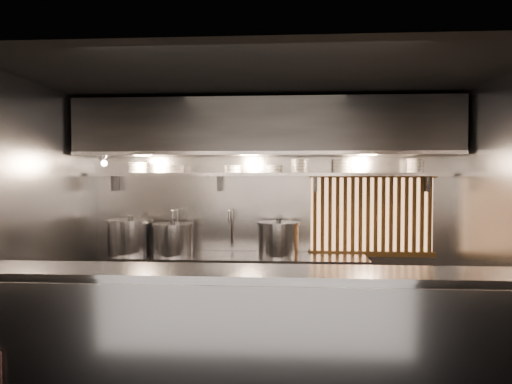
# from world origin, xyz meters

# --- Properties ---
(floor) EXTENTS (4.50, 4.50, 0.00)m
(floor) POSITION_xyz_m (0.00, 0.00, 0.00)
(floor) COLOR black
(floor) RESTS_ON ground
(ceiling) EXTENTS (4.50, 4.50, 0.00)m
(ceiling) POSITION_xyz_m (0.00, 0.00, 2.80)
(ceiling) COLOR black
(ceiling) RESTS_ON wall_back
(wall_back) EXTENTS (4.50, 0.00, 4.50)m
(wall_back) POSITION_xyz_m (0.00, 1.50, 1.40)
(wall_back) COLOR gray
(wall_back) RESTS_ON floor
(wall_left) EXTENTS (0.00, 3.00, 3.00)m
(wall_left) POSITION_xyz_m (-2.25, 0.00, 1.40)
(wall_left) COLOR gray
(wall_left) RESTS_ON floor
(wall_right) EXTENTS (0.00, 3.00, 3.00)m
(wall_right) POSITION_xyz_m (2.25, 0.00, 1.40)
(wall_right) COLOR gray
(wall_right) RESTS_ON floor
(serving_counter) EXTENTS (4.50, 0.56, 1.13)m
(serving_counter) POSITION_xyz_m (0.00, -0.96, 0.57)
(serving_counter) COLOR #95959A
(serving_counter) RESTS_ON floor
(cooking_bench) EXTENTS (3.00, 0.70, 0.90)m
(cooking_bench) POSITION_xyz_m (-0.30, 1.13, 0.45)
(cooking_bench) COLOR #95959A
(cooking_bench) RESTS_ON floor
(bowl_shelf) EXTENTS (4.40, 0.34, 0.04)m
(bowl_shelf) POSITION_xyz_m (0.00, 1.32, 1.88)
(bowl_shelf) COLOR #95959A
(bowl_shelf) RESTS_ON wall_back
(exhaust_hood) EXTENTS (4.40, 0.81, 0.65)m
(exhaust_hood) POSITION_xyz_m (0.00, 1.10, 2.42)
(exhaust_hood) COLOR #2D2D30
(exhaust_hood) RESTS_ON ceiling
(wood_screen) EXTENTS (1.56, 0.09, 1.04)m
(wood_screen) POSITION_xyz_m (1.30, 1.45, 1.38)
(wood_screen) COLOR #FFB272
(wood_screen) RESTS_ON wall_back
(faucet_left) EXTENTS (0.04, 0.30, 0.50)m
(faucet_left) POSITION_xyz_m (-1.15, 1.37, 1.31)
(faucet_left) COLOR silver
(faucet_left) RESTS_ON wall_back
(faucet_right) EXTENTS (0.04, 0.30, 0.50)m
(faucet_right) POSITION_xyz_m (-0.45, 1.37, 1.31)
(faucet_right) COLOR silver
(faucet_right) RESTS_ON wall_back
(heat_lamp) EXTENTS (0.25, 0.35, 0.20)m
(heat_lamp) POSITION_xyz_m (-1.90, 0.85, 2.07)
(heat_lamp) COLOR #95959A
(heat_lamp) RESTS_ON exhaust_hood
(pendant_bulb) EXTENTS (0.09, 0.09, 0.19)m
(pendant_bulb) POSITION_xyz_m (-0.10, 1.20, 1.96)
(pendant_bulb) COLOR #2D2D30
(pendant_bulb) RESTS_ON exhaust_hood
(stock_pot_left) EXTENTS (0.72, 0.72, 0.47)m
(stock_pot_left) POSITION_xyz_m (-1.68, 1.17, 1.11)
(stock_pot_left) COLOR #95959A
(stock_pot_left) RESTS_ON cooking_bench
(stock_pot_mid) EXTENTS (0.66, 0.66, 0.43)m
(stock_pot_mid) POSITION_xyz_m (-1.13, 1.10, 1.10)
(stock_pot_mid) COLOR #95959A
(stock_pot_mid) RESTS_ON cooking_bench
(stock_pot_right) EXTENTS (0.54, 0.54, 0.45)m
(stock_pot_right) POSITION_xyz_m (0.15, 1.12, 1.11)
(stock_pot_right) COLOR #95959A
(stock_pot_right) RESTS_ON cooking_bench
(bowl_stack_0) EXTENTS (0.24, 0.24, 0.13)m
(bowl_stack_0) POSITION_xyz_m (-1.63, 1.32, 1.97)
(bowl_stack_0) COLOR silver
(bowl_stack_0) RESTS_ON bowl_shelf
(bowl_stack_1) EXTENTS (0.24, 0.24, 0.09)m
(bowl_stack_1) POSITION_xyz_m (-1.15, 1.32, 1.95)
(bowl_stack_1) COLOR silver
(bowl_stack_1) RESTS_ON bowl_shelf
(bowl_stack_2) EXTENTS (0.23, 0.23, 0.09)m
(bowl_stack_2) POSITION_xyz_m (-0.43, 1.32, 1.95)
(bowl_stack_2) COLOR silver
(bowl_stack_2) RESTS_ON bowl_shelf
(bowl_stack_3) EXTENTS (0.22, 0.22, 0.09)m
(bowl_stack_3) POSITION_xyz_m (0.08, 1.32, 1.95)
(bowl_stack_3) COLOR silver
(bowl_stack_3) RESTS_ON bowl_shelf
(bowl_stack_4) EXTENTS (0.22, 0.22, 0.17)m
(bowl_stack_4) POSITION_xyz_m (0.41, 1.32, 1.98)
(bowl_stack_4) COLOR silver
(bowl_stack_4) RESTS_ON bowl_shelf
(bowl_stack_5) EXTENTS (0.24, 0.24, 0.17)m
(bowl_stack_5) POSITION_xyz_m (0.92, 1.32, 1.98)
(bowl_stack_5) COLOR silver
(bowl_stack_5) RESTS_ON bowl_shelf
(bowl_stack_6) EXTENTS (0.21, 0.21, 0.17)m
(bowl_stack_6) POSITION_xyz_m (1.79, 1.32, 1.98)
(bowl_stack_6) COLOR silver
(bowl_stack_6) RESTS_ON bowl_shelf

